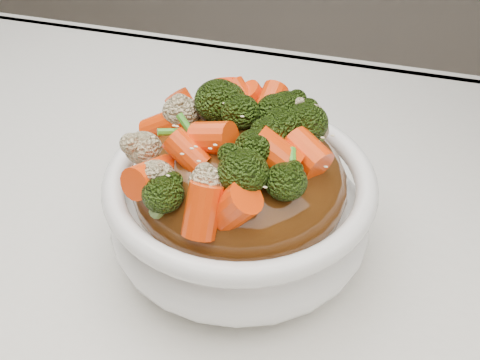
% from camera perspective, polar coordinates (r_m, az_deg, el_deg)
% --- Properties ---
extents(tablecloth, '(1.20, 0.80, 0.04)m').
position_cam_1_polar(tablecloth, '(0.46, -2.74, -12.68)').
color(tablecloth, silver).
rests_on(tablecloth, dining_table).
extents(bowl, '(0.25, 0.25, 0.08)m').
position_cam_1_polar(bowl, '(0.44, 0.00, -3.07)').
color(bowl, white).
rests_on(bowl, tablecloth).
extents(sauce_base, '(0.20, 0.20, 0.09)m').
position_cam_1_polar(sauce_base, '(0.42, 0.00, -0.30)').
color(sauce_base, '#4C280D').
rests_on(sauce_base, bowl).
extents(carrots, '(0.20, 0.20, 0.05)m').
position_cam_1_polar(carrots, '(0.39, 0.00, 6.37)').
color(carrots, '#F54008').
rests_on(carrots, sauce_base).
extents(broccoli, '(0.20, 0.20, 0.04)m').
position_cam_1_polar(broccoli, '(0.39, 0.00, 6.26)').
color(broccoli, black).
rests_on(broccoli, sauce_base).
extents(cauliflower, '(0.20, 0.20, 0.03)m').
position_cam_1_polar(cauliflower, '(0.39, 0.00, 6.02)').
color(cauliflower, '#C9B889').
rests_on(cauliflower, sauce_base).
extents(scallions, '(0.15, 0.15, 0.02)m').
position_cam_1_polar(scallions, '(0.39, 0.00, 6.49)').
color(scallions, '#34841E').
rests_on(scallions, sauce_base).
extents(sesame_seeds, '(0.18, 0.18, 0.01)m').
position_cam_1_polar(sesame_seeds, '(0.39, 0.00, 6.49)').
color(sesame_seeds, beige).
rests_on(sesame_seeds, sauce_base).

